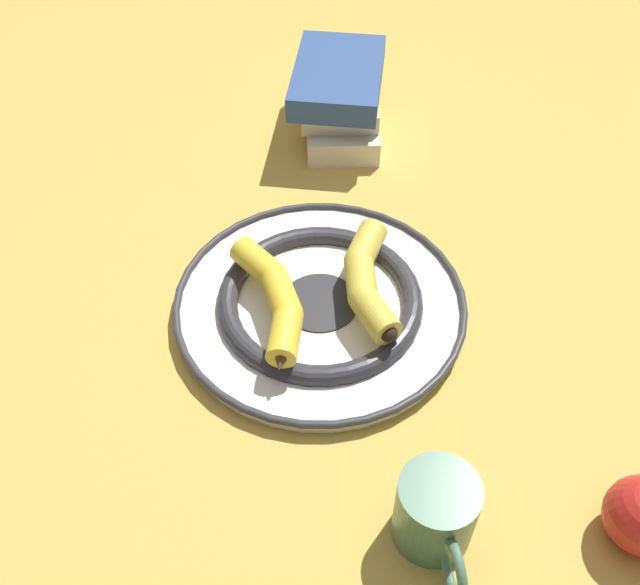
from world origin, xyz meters
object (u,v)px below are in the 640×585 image
object	(u,v)px
decorative_bowl	(320,303)
banana_b	(275,299)
banana_a	(367,277)
coffee_mug	(437,513)
book_stack	(339,97)

from	to	relation	value
decorative_bowl	banana_b	bearing A→B (deg)	-36.78
banana_a	banana_b	distance (m)	0.12
banana_b	coffee_mug	distance (m)	0.32
coffee_mug	book_stack	bearing A→B (deg)	176.25
banana_b	coffee_mug	bearing A→B (deg)	-166.43
banana_a	banana_b	bearing A→B (deg)	-75.34
decorative_bowl	coffee_mug	bearing A→B (deg)	49.64
decorative_bowl	banana_a	xyz separation A→B (m)	(-0.04, 0.05, 0.04)
banana_b	decorative_bowl	bearing A→B (deg)	-83.52
book_stack	coffee_mug	distance (m)	0.70
book_stack	banana_a	bearing A→B (deg)	-177.12
banana_a	decorative_bowl	bearing A→B (deg)	-82.08
coffee_mug	decorative_bowl	bearing A→B (deg)	-169.77
banana_a	coffee_mug	size ratio (longest dim) A/B	1.63
book_stack	decorative_bowl	bearing A→B (deg)	174.31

